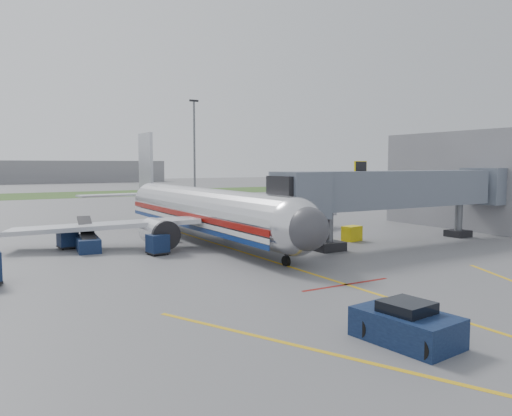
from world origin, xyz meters
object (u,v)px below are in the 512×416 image
airliner (203,210)px  ramp_worker (155,233)px  belt_loader (88,243)px  pushback_tug (406,325)px

airliner → ramp_worker: size_ratio=24.13×
belt_loader → ramp_worker: (6.02, 1.65, 0.14)m
belt_loader → ramp_worker: bearing=15.3°
airliner → belt_loader: size_ratio=7.04×
ramp_worker → pushback_tug: bearing=-135.2°
airliner → pushback_tug: size_ratio=8.97×
pushback_tug → ramp_worker: size_ratio=2.69×
pushback_tug → belt_loader: bearing=102.6°
airliner → ramp_worker: airliner is taller
pushback_tug → ramp_worker: (0.02, 28.38, 0.09)m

